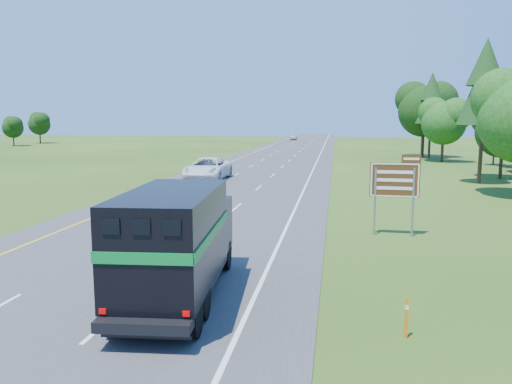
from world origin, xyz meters
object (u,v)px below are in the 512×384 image
white_suv (208,169)px  exit_sign (395,183)px  horse_truck (177,240)px  far_car (293,137)px

white_suv → exit_sign: 24.59m
exit_sign → horse_truck: bearing=-124.3°
far_car → exit_sign: (13.89, -107.61, 1.78)m
horse_truck → white_suv: 30.56m
white_suv → far_car: size_ratio=1.74×
horse_truck → far_car: size_ratio=1.93×
horse_truck → white_suv: (-6.80, 29.79, -0.84)m
horse_truck → white_suv: bearing=98.3°
horse_truck → far_car: 117.62m
white_suv → far_car: (0.41, 87.66, -0.30)m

